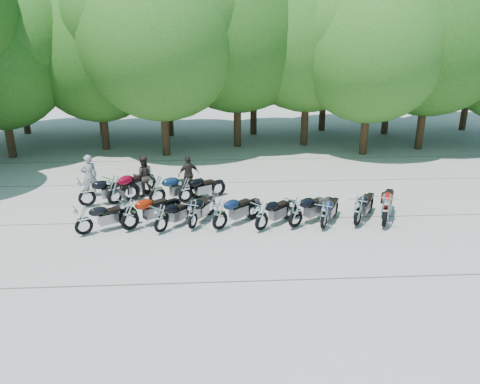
{
  "coord_description": "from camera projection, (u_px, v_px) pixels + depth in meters",
  "views": [
    {
      "loc": [
        -0.96,
        -14.57,
        6.73
      ],
      "look_at": [
        0.0,
        1.5,
        1.1
      ],
      "focal_mm": 35.0,
      "sensor_mm": 36.0,
      "label": 1
    }
  ],
  "objects": [
    {
      "name": "motorcycle_8",
      "position": [
        358.0,
        210.0,
        16.56
      ],
      "size": [
        1.81,
        2.3,
        1.29
      ],
      "primitive_type": null,
      "rotation": [
        0.0,
        0.0,
        2.58
      ],
      "color": "black",
      "rests_on": "ground"
    },
    {
      "name": "motorcycle_10",
      "position": [
        87.0,
        192.0,
        18.38
      ],
      "size": [
        2.48,
        1.55,
        1.35
      ],
      "primitive_type": null,
      "rotation": [
        0.0,
        0.0,
        1.95
      ],
      "color": "black",
      "rests_on": "ground"
    },
    {
      "name": "tree_6",
      "position": [
        372.0,
        47.0,
        24.7
      ],
      "size": [
        8.0,
        8.0,
        9.82
      ],
      "color": "#3A2614",
      "rests_on": "ground"
    },
    {
      "name": "motorcycle_13",
      "position": [
        185.0,
        189.0,
        18.82
      ],
      "size": [
        2.19,
        1.68,
        1.22
      ],
      "primitive_type": null,
      "rotation": [
        0.0,
        0.0,
        2.11
      ],
      "color": "black",
      "rests_on": "ground"
    },
    {
      "name": "motorcycle_11",
      "position": [
        114.0,
        189.0,
        18.53
      ],
      "size": [
        2.19,
        2.48,
        1.44
      ],
      "primitive_type": null,
      "rotation": [
        0.0,
        0.0,
        2.47
      ],
      "color": "maroon",
      "rests_on": "ground"
    },
    {
      "name": "tree_5",
      "position": [
        309.0,
        32.0,
        26.53
      ],
      "size": [
        9.04,
        9.04,
        11.1
      ],
      "color": "#3A2614",
      "rests_on": "ground"
    },
    {
      "name": "tree_15",
      "position": [
        478.0,
        24.0,
        30.66
      ],
      "size": [
        9.67,
        9.67,
        11.86
      ],
      "color": "#3A2614",
      "rests_on": "ground"
    },
    {
      "name": "ground",
      "position": [
        243.0,
        237.0,
        16.0
      ],
      "size": [
        90.0,
        90.0,
        0.0
      ],
      "primitive_type": "plane",
      "color": "gray",
      "rests_on": "ground"
    },
    {
      "name": "tree_4",
      "position": [
        237.0,
        31.0,
        26.18
      ],
      "size": [
        9.13,
        9.13,
        11.2
      ],
      "color": "#3A2614",
      "rests_on": "ground"
    },
    {
      "name": "tree_3",
      "position": [
        160.0,
        37.0,
        24.31
      ],
      "size": [
        8.7,
        8.7,
        10.67
      ],
      "color": "#3A2614",
      "rests_on": "ground"
    },
    {
      "name": "tree_11",
      "position": [
        166.0,
        50.0,
        29.46
      ],
      "size": [
        7.56,
        7.56,
        9.28
      ],
      "color": "#3A2614",
      "rests_on": "ground"
    },
    {
      "name": "motorcycle_5",
      "position": [
        262.0,
        215.0,
        16.18
      ],
      "size": [
        2.08,
        1.99,
        1.25
      ],
      "primitive_type": null,
      "rotation": [
        0.0,
        0.0,
        2.31
      ],
      "color": "black",
      "rests_on": "ground"
    },
    {
      "name": "motorcycle_7",
      "position": [
        324.0,
        215.0,
        16.34
      ],
      "size": [
        1.54,
        2.11,
        1.16
      ],
      "primitive_type": null,
      "rotation": [
        0.0,
        0.0,
        2.64
      ],
      "color": "#0B1433",
      "rests_on": "ground"
    },
    {
      "name": "rider_0",
      "position": [
        89.0,
        176.0,
        19.52
      ],
      "size": [
        0.79,
        0.68,
        1.83
      ],
      "primitive_type": "imported",
      "rotation": [
        0.0,
        0.0,
        3.57
      ],
      "color": "gray",
      "rests_on": "ground"
    },
    {
      "name": "motorcycle_2",
      "position": [
        161.0,
        218.0,
        16.04
      ],
      "size": [
        1.89,
        2.01,
        1.19
      ],
      "primitive_type": null,
      "rotation": [
        0.0,
        0.0,
        2.41
      ],
      "color": "black",
      "rests_on": "ground"
    },
    {
      "name": "motorcycle_3",
      "position": [
        192.0,
        214.0,
        16.33
      ],
      "size": [
        1.46,
        2.23,
        1.21
      ],
      "primitive_type": null,
      "rotation": [
        0.0,
        0.0,
        2.73
      ],
      "color": "black",
      "rests_on": "ground"
    },
    {
      "name": "motorcycle_1",
      "position": [
        129.0,
        214.0,
        16.18
      ],
      "size": [
        2.37,
        2.04,
        1.36
      ],
      "primitive_type": null,
      "rotation": [
        0.0,
        0.0,
        2.22
      ],
      "color": "maroon",
      "rests_on": "ground"
    },
    {
      "name": "tree_9",
      "position": [
        15.0,
        49.0,
        30.0
      ],
      "size": [
        7.59,
        7.59,
        9.32
      ],
      "color": "#3A2614",
      "rests_on": "ground"
    },
    {
      "name": "motorcycle_0",
      "position": [
        83.0,
        220.0,
        15.83
      ],
      "size": [
        2.22,
        1.69,
        1.24
      ],
      "primitive_type": null,
      "rotation": [
        0.0,
        0.0,
        2.11
      ],
      "color": "black",
      "rests_on": "ground"
    },
    {
      "name": "tree_7",
      "position": [
        433.0,
        35.0,
        25.62
      ],
      "size": [
        8.79,
        8.79,
        10.79
      ],
      "color": "#3A2614",
      "rests_on": "ground"
    },
    {
      "name": "rider_1",
      "position": [
        143.0,
        176.0,
        19.64
      ],
      "size": [
        1.01,
        0.87,
        1.77
      ],
      "primitive_type": "imported",
      "rotation": [
        0.0,
        0.0,
        3.41
      ],
      "color": "black",
      "rests_on": "ground"
    },
    {
      "name": "motorcycle_12",
      "position": [
        157.0,
        190.0,
        18.51
      ],
      "size": [
        2.56,
        1.9,
        1.42
      ],
      "primitive_type": null,
      "rotation": [
        0.0,
        0.0,
        2.09
      ],
      "color": "#0E233F",
      "rests_on": "ground"
    },
    {
      "name": "motorcycle_4",
      "position": [
        220.0,
        214.0,
        16.23
      ],
      "size": [
        2.22,
        2.05,
        1.31
      ],
      "primitive_type": null,
      "rotation": [
        0.0,
        0.0,
        2.28
      ],
      "color": "#0C1935",
      "rests_on": "ground"
    },
    {
      "name": "tree_13",
      "position": [
        327.0,
        40.0,
        30.85
      ],
      "size": [
        8.31,
        8.31,
        10.2
      ],
      "color": "#3A2614",
      "rests_on": "ground"
    },
    {
      "name": "tree_14",
      "position": [
        393.0,
        44.0,
        29.84
      ],
      "size": [
        8.02,
        8.02,
        9.84
      ],
      "color": "#3A2614",
      "rests_on": "ground"
    },
    {
      "name": "tree_10",
      "position": [
        95.0,
        47.0,
        29.66
      ],
      "size": [
        7.78,
        7.78,
        9.55
      ],
      "color": "#3A2614",
      "rests_on": "ground"
    },
    {
      "name": "tree_2",
      "position": [
        98.0,
        56.0,
        25.94
      ],
      "size": [
        7.31,
        7.31,
        8.97
      ],
      "color": "#3A2614",
      "rests_on": "ground"
    },
    {
      "name": "tree_12",
      "position": [
        254.0,
        46.0,
        29.73
      ],
      "size": [
        7.88,
        7.88,
        9.67
      ],
      "color": "#3A2614",
      "rests_on": "ground"
    },
    {
      "name": "motorcycle_9",
      "position": [
        386.0,
        210.0,
        16.44
      ],
      "size": [
        1.75,
        2.64,
        1.44
      ],
      "primitive_type": null,
      "rotation": [
        0.0,
        0.0,
        2.72
      ],
      "color": "#A00C05",
      "rests_on": "ground"
    },
    {
      "name": "motorcycle_6",
      "position": [
        296.0,
        212.0,
        16.4
      ],
      "size": [
        2.31,
        1.98,
        1.33
      ],
      "primitive_type": null,
      "rotation": [
        0.0,
        0.0,
        2.21
      ],
      "color": "black",
      "rests_on": "ground"
    },
    {
      "name": "rider_2",
      "position": [
        189.0,
        174.0,
        20.1
      ],
      "size": [
        1.03,
        0.73,
        1.62
      ],
      "primitive_type": "imported",
      "rotation": [
        0.0,
        0.0,
        3.54
      ],
      "color": "black",
      "rests_on": "ground"
    }
  ]
}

